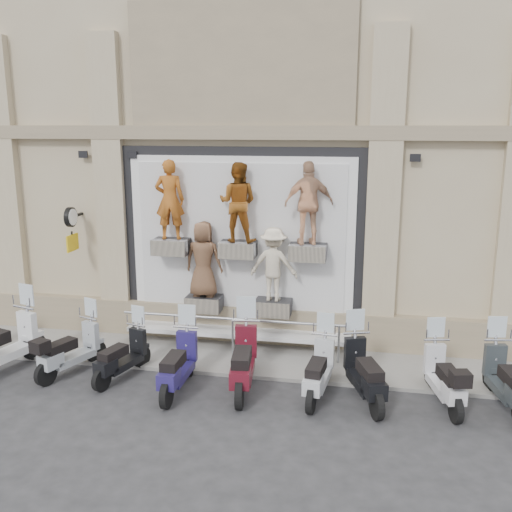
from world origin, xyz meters
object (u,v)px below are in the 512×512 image
object	(u,v)px
scooter_e	(178,353)
scooter_f	(243,349)
clock_sign_bracket	(71,223)
scooter_g	(319,360)
scooter_i	(445,367)
guard_rail	(233,338)
scooter_j	(507,369)
scooter_d	(121,346)
scooter_c	(70,340)
scooter_b	(2,333)
scooter_h	(365,361)

from	to	relation	value
scooter_e	scooter_f	world-z (taller)	scooter_f
clock_sign_bracket	scooter_g	bearing A→B (deg)	-18.38
scooter_i	scooter_e	bearing A→B (deg)	172.30
guard_rail	scooter_i	bearing A→B (deg)	-17.77
guard_rail	scooter_f	world-z (taller)	scooter_f
scooter_j	clock_sign_bracket	bearing A→B (deg)	159.60
scooter_d	scooter_j	world-z (taller)	scooter_j
scooter_d	scooter_e	world-z (taller)	scooter_e
scooter_g	clock_sign_bracket	bearing A→B (deg)	168.03
guard_rail	scooter_c	world-z (taller)	scooter_c
clock_sign_bracket	scooter_b	world-z (taller)	clock_sign_bracket
scooter_b	scooter_e	distance (m)	3.80
guard_rail	scooter_c	xyz separation A→B (m)	(-3.07, -1.42, 0.27)
clock_sign_bracket	scooter_f	world-z (taller)	clock_sign_bracket
scooter_c	scooter_i	xyz separation A→B (m)	(7.33, 0.05, 0.01)
scooter_i	scooter_j	xyz separation A→B (m)	(1.08, 0.06, 0.03)
guard_rail	scooter_i	distance (m)	4.49
guard_rail	scooter_d	xyz separation A→B (m)	(-1.95, -1.45, 0.23)
scooter_f	clock_sign_bracket	bearing A→B (deg)	149.65
scooter_c	scooter_d	size ratio (longest dim) A/B	1.06
scooter_i	guard_rail	bearing A→B (deg)	149.99
scooter_e	scooter_j	xyz separation A→B (m)	(6.01, 0.45, -0.01)
scooter_g	scooter_i	distance (m)	2.27
scooter_d	scooter_h	xyz separation A→B (m)	(4.78, -0.04, 0.10)
scooter_c	scooter_b	bearing A→B (deg)	-150.58
clock_sign_bracket	scooter_i	xyz separation A→B (m)	(8.16, -1.83, -2.06)
scooter_b	scooter_g	bearing A→B (deg)	17.46
scooter_i	scooter_j	world-z (taller)	scooter_j
clock_sign_bracket	scooter_b	bearing A→B (deg)	-104.90
guard_rail	scooter_i	size ratio (longest dim) A/B	2.78
guard_rail	scooter_g	bearing A→B (deg)	-36.73
scooter_e	scooter_i	size ratio (longest dim) A/B	1.05
scooter_c	scooter_i	world-z (taller)	scooter_i
scooter_b	scooter_c	distance (m)	1.41
scooter_h	clock_sign_bracket	bearing A→B (deg)	144.82
scooter_f	scooter_h	bearing A→B (deg)	-6.94
scooter_h	guard_rail	bearing A→B (deg)	133.36
guard_rail	scooter_g	distance (m)	2.51
scooter_j	guard_rail	bearing A→B (deg)	156.75
scooter_e	scooter_d	bearing A→B (deg)	166.23
scooter_g	scooter_h	bearing A→B (deg)	6.88
scooter_i	scooter_g	bearing A→B (deg)	170.96
scooter_b	scooter_j	world-z (taller)	scooter_b
clock_sign_bracket	scooter_c	world-z (taller)	clock_sign_bracket
scooter_h	scooter_i	distance (m)	1.43
guard_rail	scooter_e	distance (m)	1.90
clock_sign_bracket	scooter_e	distance (m)	4.42
scooter_f	scooter_b	bearing A→B (deg)	175.08
scooter_b	scooter_c	world-z (taller)	scooter_b
scooter_e	scooter_j	size ratio (longest dim) A/B	1.01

